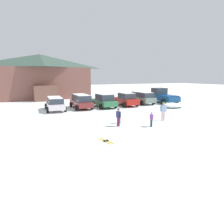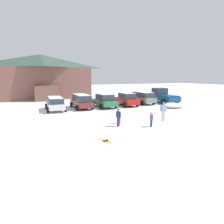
{
  "view_description": "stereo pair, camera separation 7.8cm",
  "coord_description": "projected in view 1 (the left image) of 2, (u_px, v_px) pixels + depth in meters",
  "views": [
    {
      "loc": [
        -8.6,
        -8.38,
        3.87
      ],
      "look_at": [
        -1.35,
        6.48,
        0.91
      ],
      "focal_mm": 32.0,
      "sensor_mm": 36.0,
      "label": 1
    },
    {
      "loc": [
        -8.53,
        -8.41,
        3.87
      ],
      "look_at": [
        -1.35,
        6.48,
        0.91
      ],
      "focal_mm": 32.0,
      "sensor_mm": 36.0,
      "label": 2
    }
  ],
  "objects": [
    {
      "name": "skier_adult_in_blue_parka",
      "position": [
        163.0,
        110.0,
        17.49
      ],
      "size": [
        0.59,
        0.37,
        1.67
      ],
      "color": "beige",
      "rests_on": "ground"
    },
    {
      "name": "skier_teen_in_navy_coat",
      "position": [
        118.0,
        116.0,
        15.59
      ],
      "size": [
        0.28,
        0.51,
        1.41
      ],
      "color": "#732A59",
      "rests_on": "ground"
    },
    {
      "name": "skier_child_in_purple_jacket",
      "position": [
        151.0,
        118.0,
        15.47
      ],
      "size": [
        0.21,
        0.43,
        1.16
      ],
      "color": "#2B2E4C",
      "rests_on": "ground"
    },
    {
      "name": "ski_lodge",
      "position": [
        41.0,
        76.0,
        35.48
      ],
      "size": [
        16.65,
        10.13,
        7.7
      ],
      "color": "brown",
      "rests_on": "ground"
    },
    {
      "name": "ground",
      "position": [
        180.0,
        143.0,
        11.81
      ],
      "size": [
        160.0,
        160.0,
        0.0
      ],
      "primitive_type": "plane",
      "color": "white"
    },
    {
      "name": "parked_maroon_van",
      "position": [
        81.0,
        101.0,
        24.3
      ],
      "size": [
        2.19,
        4.59,
        1.71
      ],
      "color": "maroon",
      "rests_on": "ground"
    },
    {
      "name": "parked_red_sedan",
      "position": [
        126.0,
        99.0,
        26.56
      ],
      "size": [
        2.31,
        4.35,
        1.74
      ],
      "color": "#B11F17",
      "rests_on": "ground"
    },
    {
      "name": "pair_of_skis",
      "position": [
        106.0,
        141.0,
        12.06
      ],
      "size": [
        0.51,
        1.37,
        0.08
      ],
      "color": "yellow",
      "rests_on": "ground"
    },
    {
      "name": "parked_white_suv",
      "position": [
        55.0,
        103.0,
        22.89
      ],
      "size": [
        2.36,
        4.79,
        1.53
      ],
      "color": "white",
      "rests_on": "ground"
    },
    {
      "name": "pickup_truck",
      "position": [
        162.0,
        96.0,
        29.54
      ],
      "size": [
        2.74,
        5.44,
        2.15
      ],
      "color": "navy",
      "rests_on": "ground"
    },
    {
      "name": "plowed_snow_pile",
      "position": [
        173.0,
        105.0,
        25.07
      ],
      "size": [
        2.8,
        2.24,
        0.56
      ],
      "primitive_type": "ellipsoid",
      "color": "white",
      "rests_on": "ground"
    },
    {
      "name": "skier_child_in_orange_jacket",
      "position": [
        120.0,
        117.0,
        16.52
      ],
      "size": [
        0.2,
        0.36,
        0.99
      ],
      "color": "#2E394D",
      "rests_on": "ground"
    },
    {
      "name": "parked_grey_wagon",
      "position": [
        142.0,
        97.0,
        28.45
      ],
      "size": [
        2.17,
        4.44,
        1.7
      ],
      "color": "gray",
      "rests_on": "ground"
    },
    {
      "name": "parked_green_coupe",
      "position": [
        104.0,
        101.0,
        25.18
      ],
      "size": [
        2.21,
        4.47,
        1.72
      ],
      "color": "#307148",
      "rests_on": "ground"
    }
  ]
}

